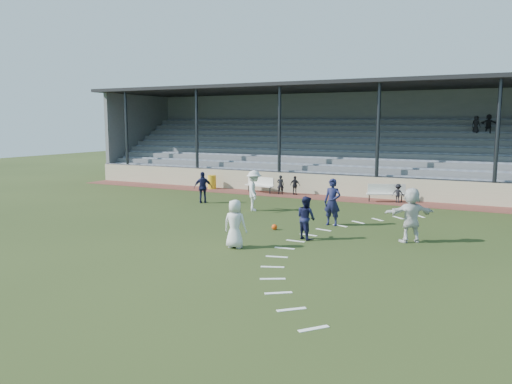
% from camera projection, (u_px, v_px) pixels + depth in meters
% --- Properties ---
extents(ground, '(90.00, 90.00, 0.00)m').
position_uv_depth(ground, '(227.00, 233.00, 19.24)').
color(ground, '#283716').
rests_on(ground, ground).
extents(cinder_track, '(34.00, 2.00, 0.02)m').
position_uv_depth(cinder_track, '(319.00, 197.00, 28.54)').
color(cinder_track, brown).
rests_on(cinder_track, ground).
extents(retaining_wall, '(34.00, 0.18, 1.20)m').
position_uv_depth(retaining_wall, '(325.00, 185.00, 29.38)').
color(retaining_wall, '#BEB492').
rests_on(retaining_wall, ground).
extents(bench_left, '(2.04, 0.93, 0.95)m').
position_uv_depth(bench_left, '(260.00, 183.00, 30.31)').
color(bench_left, silver).
rests_on(bench_left, cinder_track).
extents(bench_right, '(2.01, 1.16, 0.95)m').
position_uv_depth(bench_right, '(386.00, 191.00, 26.75)').
color(bench_right, silver).
rests_on(bench_right, cinder_track).
extents(trash_bin, '(0.54, 0.54, 0.87)m').
position_uv_depth(trash_bin, '(212.00, 182.00, 32.05)').
color(trash_bin, gold).
rests_on(trash_bin, cinder_track).
extents(football, '(0.22, 0.22, 0.22)m').
position_uv_depth(football, '(274.00, 227.00, 19.86)').
color(football, '#DC440C').
rests_on(football, ground).
extents(player_white_lead, '(0.86, 0.60, 1.66)m').
position_uv_depth(player_white_lead, '(235.00, 224.00, 16.91)').
color(player_white_lead, silver).
rests_on(player_white_lead, ground).
extents(player_navy_lead, '(0.74, 0.52, 1.95)m').
position_uv_depth(player_navy_lead, '(332.00, 202.00, 20.62)').
color(player_navy_lead, '#15173A').
rests_on(player_navy_lead, ground).
extents(player_navy_mid, '(0.97, 0.91, 1.59)m').
position_uv_depth(player_navy_mid, '(306.00, 218.00, 18.21)').
color(player_navy_mid, '#15173A').
rests_on(player_navy_mid, ground).
extents(player_white_wing, '(1.22, 1.46, 1.96)m').
position_uv_depth(player_white_wing, '(254.00, 191.00, 24.06)').
color(player_white_wing, silver).
rests_on(player_white_wing, ground).
extents(player_navy_wing, '(1.04, 0.85, 1.66)m').
position_uv_depth(player_navy_wing, '(203.00, 187.00, 26.43)').
color(player_navy_wing, '#15173A').
rests_on(player_navy_wing, ground).
extents(player_white_back, '(1.83, 1.52, 1.97)m').
position_uv_depth(player_white_back, '(411.00, 215.00, 17.72)').
color(player_white_back, silver).
rests_on(player_white_back, ground).
extents(sub_left_near, '(0.49, 0.40, 1.14)m').
position_uv_depth(sub_left_near, '(280.00, 185.00, 29.52)').
color(sub_left_near, black).
rests_on(sub_left_near, cinder_track).
extents(sub_left_far, '(0.67, 0.32, 1.11)m').
position_uv_depth(sub_left_far, '(295.00, 185.00, 29.37)').
color(sub_left_far, black).
rests_on(sub_left_far, cinder_track).
extents(sub_right, '(0.65, 0.38, 1.00)m').
position_uv_depth(sub_right, '(398.00, 193.00, 26.47)').
color(sub_right, black).
rests_on(sub_right, cinder_track).
extents(grandstand, '(34.60, 9.00, 6.61)m').
position_uv_depth(grandstand, '(348.00, 153.00, 33.33)').
color(grandstand, slate).
rests_on(grandstand, ground).
extents(penalty_arc, '(3.89, 14.63, 0.01)m').
position_uv_depth(penalty_arc, '(329.00, 245.00, 17.41)').
color(penalty_arc, white).
rests_on(penalty_arc, ground).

